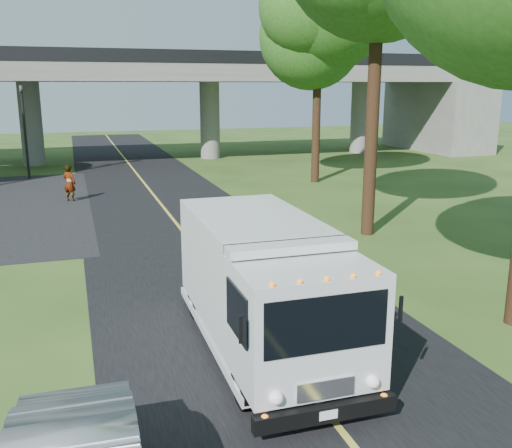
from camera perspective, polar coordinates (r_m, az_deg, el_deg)
name	(u,v)px	position (r m, az deg, el deg)	size (l,w,h in m)	color
ground	(302,383)	(10.53, 4.66, -15.58)	(120.00, 120.00, 0.00)	#2E4719
road	(190,241)	(19.49, -6.64, -1.67)	(7.00, 90.00, 0.02)	black
lane_line	(190,240)	(19.49, -6.64, -1.62)	(0.12, 90.00, 0.01)	gold
overpass	(123,94)	(40.62, -13.15, 12.51)	(54.00, 10.00, 7.30)	slate
traffic_signal	(24,122)	(34.60, -22.18, 9.47)	(0.18, 0.22, 5.20)	black
tree_right_far	(324,22)	(31.22, 6.79, 19.40)	(5.77, 5.67, 10.99)	#382314
step_van	(264,282)	(11.15, 0.79, -5.86)	(2.32, 6.20, 2.59)	silver
pedestrian	(70,183)	(27.23, -18.15, 3.90)	(0.61, 0.40, 1.67)	gray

